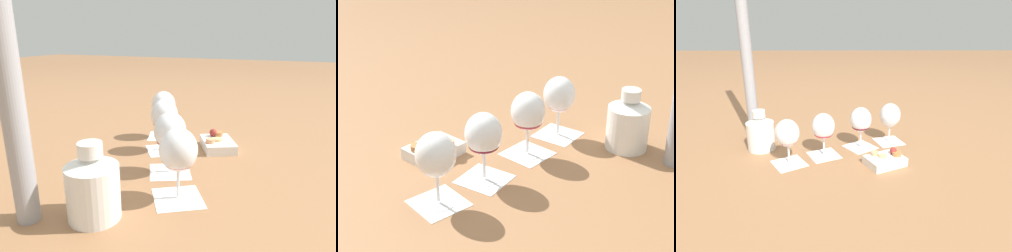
# 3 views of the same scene
# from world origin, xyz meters

# --- Properties ---
(ground_plane) EXTENTS (8.00, 8.00, 0.00)m
(ground_plane) POSITION_xyz_m (0.00, 0.00, 0.00)
(ground_plane) COLOR #936642
(tasting_card_0) EXTENTS (0.15, 0.15, 0.00)m
(tasting_card_0) POSITION_xyz_m (-0.19, -0.11, 0.00)
(tasting_card_0) COLOR white
(tasting_card_0) RESTS_ON ground_plane
(tasting_card_1) EXTENTS (0.14, 0.14, 0.00)m
(tasting_card_1) POSITION_xyz_m (-0.07, -0.04, 0.00)
(tasting_card_1) COLOR white
(tasting_card_1) RESTS_ON ground_plane
(tasting_card_2) EXTENTS (0.15, 0.15, 0.00)m
(tasting_card_2) POSITION_xyz_m (0.07, 0.04, 0.00)
(tasting_card_2) COLOR white
(tasting_card_2) RESTS_ON ground_plane
(tasting_card_3) EXTENTS (0.13, 0.14, 0.00)m
(tasting_card_3) POSITION_xyz_m (0.20, 0.10, 0.00)
(tasting_card_3) COLOR white
(tasting_card_3) RESTS_ON ground_plane
(wine_glass_0) EXTENTS (0.09, 0.09, 0.17)m
(wine_glass_0) POSITION_xyz_m (-0.19, -0.11, 0.11)
(wine_glass_0) COLOR white
(wine_glass_0) RESTS_ON tasting_card_0
(wine_glass_1) EXTENTS (0.09, 0.09, 0.17)m
(wine_glass_1) POSITION_xyz_m (-0.07, -0.04, 0.11)
(wine_glass_1) COLOR white
(wine_glass_1) RESTS_ON tasting_card_1
(wine_glass_2) EXTENTS (0.09, 0.09, 0.17)m
(wine_glass_2) POSITION_xyz_m (0.07, 0.04, 0.11)
(wine_glass_2) COLOR white
(wine_glass_2) RESTS_ON tasting_card_2
(wine_glass_3) EXTENTS (0.09, 0.09, 0.17)m
(wine_glass_3) POSITION_xyz_m (0.20, 0.10, 0.11)
(wine_glass_3) COLOR white
(wine_glass_3) RESTS_ON tasting_card_3
(ceramic_vase) EXTENTS (0.11, 0.11, 0.16)m
(ceramic_vase) POSITION_xyz_m (-0.32, 0.03, 0.07)
(ceramic_vase) COLOR white
(ceramic_vase) RESTS_ON ground_plane
(snack_dish) EXTENTS (0.16, 0.15, 0.06)m
(snack_dish) POSITION_xyz_m (0.15, -0.11, 0.02)
(snack_dish) COLOR white
(snack_dish) RESTS_ON ground_plane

